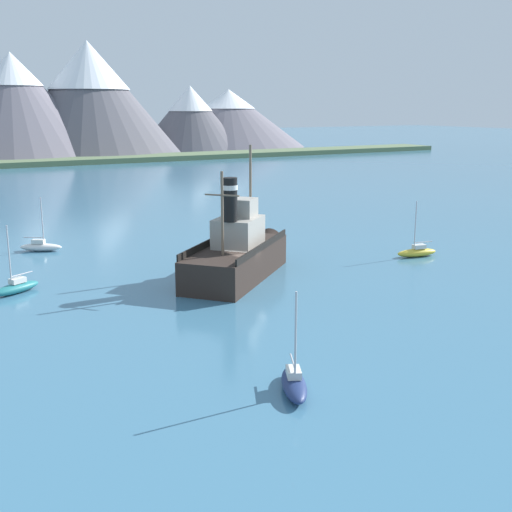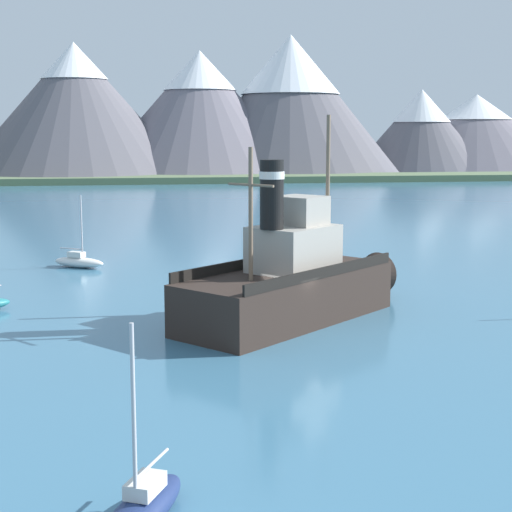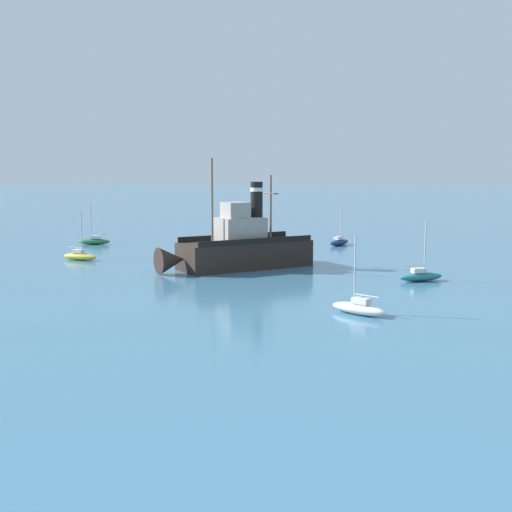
# 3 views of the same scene
# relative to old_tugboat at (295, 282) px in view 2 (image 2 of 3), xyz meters

# --- Properties ---
(ground_plane) EXTENTS (600.00, 600.00, 0.00)m
(ground_plane) POSITION_rel_old_tugboat_xyz_m (-0.59, -2.09, -1.83)
(ground_plane) COLOR teal
(mountain_ridge) EXTENTS (196.23, 66.81, 33.36)m
(mountain_ridge) POSITION_rel_old_tugboat_xyz_m (-0.55, 133.54, 11.80)
(mountain_ridge) COLOR slate
(mountain_ridge) RESTS_ON ground
(shoreline_strip) EXTENTS (240.00, 12.00, 1.20)m
(shoreline_strip) POSITION_rel_old_tugboat_xyz_m (-0.59, 107.15, -1.23)
(shoreline_strip) COLOR #5B704C
(shoreline_strip) RESTS_ON ground
(old_tugboat) EXTENTS (13.02, 12.07, 9.90)m
(old_tugboat) POSITION_rel_old_tugboat_xyz_m (0.00, 0.00, 0.00)
(old_tugboat) COLOR #2D231E
(old_tugboat) RESTS_ON ground
(sailboat_white) EXTENTS (3.83, 2.89, 4.90)m
(sailboat_white) POSITION_rel_old_tugboat_xyz_m (-11.52, 16.66, -1.40)
(sailboat_white) COLOR white
(sailboat_white) RESTS_ON ground
(sailboat_navy) EXTENTS (2.65, 3.90, 4.90)m
(sailboat_navy) POSITION_rel_old_tugboat_xyz_m (-7.52, -19.48, -1.40)
(sailboat_navy) COLOR navy
(sailboat_navy) RESTS_ON ground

